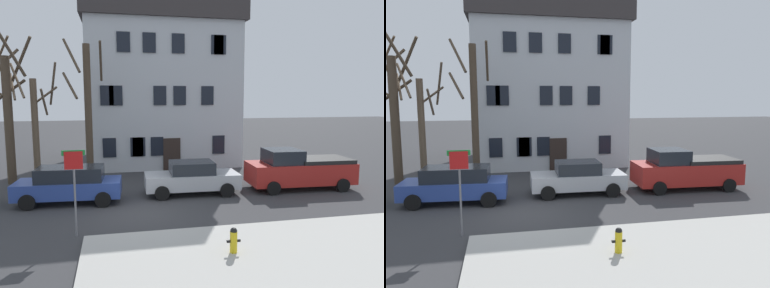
{
  "view_description": "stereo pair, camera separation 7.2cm",
  "coord_description": "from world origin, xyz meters",
  "views": [
    {
      "loc": [
        -0.86,
        -14.72,
        4.78
      ],
      "look_at": [
        2.96,
        3.02,
        2.39
      ],
      "focal_mm": 34.26,
      "sensor_mm": 36.0,
      "label": 1
    },
    {
      "loc": [
        -0.79,
        -14.74,
        4.78
      ],
      "look_at": [
        2.96,
        3.02,
        2.39
      ],
      "focal_mm": 34.26,
      "sensor_mm": 36.0,
      "label": 2
    }
  ],
  "objects": [
    {
      "name": "sidewalk_slab",
      "position": [
        3.94,
        -5.7,
        0.06
      ],
      "size": [
        11.75,
        6.46,
        0.12
      ],
      "primitive_type": "cube",
      "color": "#B7B5AD",
      "rests_on": "ground_plane"
    },
    {
      "name": "car_blue_wagon",
      "position": [
        -2.86,
        2.06,
        0.86
      ],
      "size": [
        4.69,
        2.22,
        1.65
      ],
      "color": "#2D4799",
      "rests_on": "ground_plane"
    },
    {
      "name": "tree_bare_far",
      "position": [
        -5.21,
        7.47,
        3.34
      ],
      "size": [
        2.79,
        2.76,
        6.63
      ],
      "color": "brown",
      "rests_on": "ground_plane"
    },
    {
      "name": "street_sign_pole",
      "position": [
        -2.2,
        -2.12,
        2.08
      ],
      "size": [
        0.76,
        0.07,
        2.98
      ],
      "color": "slate",
      "rests_on": "ground_plane"
    },
    {
      "name": "fire_hydrant",
      "position": [
        2.55,
        -4.76,
        0.52
      ],
      "size": [
        0.42,
        0.22,
        0.77
      ],
      "color": "gold",
      "rests_on": "sidewalk_slab"
    },
    {
      "name": "tree_bare_end",
      "position": [
        -2.21,
        5.92,
        4.03
      ],
      "size": [
        2.15,
        2.13,
        7.8
      ],
      "color": "#4C3D2D",
      "rests_on": "ground_plane"
    },
    {
      "name": "pickup_truck_red",
      "position": [
        8.46,
        2.3,
        1.0
      ],
      "size": [
        5.47,
        2.49,
        2.07
      ],
      "color": "#AD231E",
      "rests_on": "ground_plane"
    },
    {
      "name": "building_main",
      "position": [
        2.54,
        12.75,
        6.0
      ],
      "size": [
        10.54,
        9.49,
        11.82
      ],
      "color": "silver",
      "rests_on": "ground_plane"
    },
    {
      "name": "car_silver_sedan",
      "position": [
        2.81,
        2.41,
        0.81
      ],
      "size": [
        4.6,
        2.14,
        1.61
      ],
      "color": "#B7BABF",
      "rests_on": "ground_plane"
    },
    {
      "name": "ground_plane",
      "position": [
        0.0,
        0.0,
        0.0
      ],
      "size": [
        120.0,
        120.0,
        0.0
      ],
      "primitive_type": "plane",
      "color": "#38383A"
    },
    {
      "name": "tree_bare_mid",
      "position": [
        -6.35,
        6.62,
        3.91
      ],
      "size": [
        3.02,
        2.72,
        8.25
      ],
      "color": "#4C3D2D",
      "rests_on": "ground_plane"
    }
  ]
}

